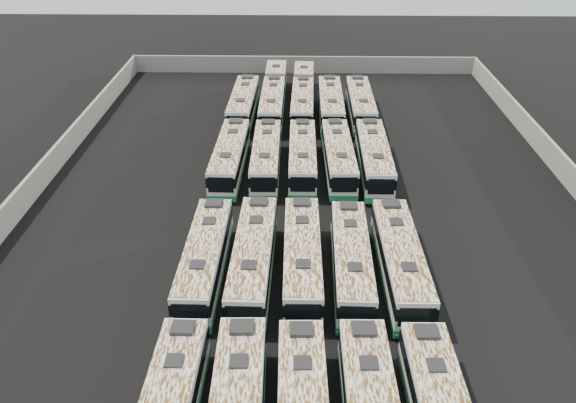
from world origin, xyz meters
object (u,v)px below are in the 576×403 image
object	(u,v)px
bus_midfront_far_right	(400,261)
bus_midback_far_left	(230,157)
bus_midback_right	(339,157)
bus_back_left	(274,95)
bus_midback_center	(303,157)
bus_back_right	(331,105)
bus_back_far_left	(243,104)
bus_midfront_right	(351,261)
bus_midfront_center	(302,258)
bus_back_center	(303,95)
bus_midback_far_right	(374,158)
bus_midback_left	(266,157)
bus_back_far_right	(361,105)
bus_midfront_far_left	(205,259)
bus_midfront_left	(253,259)

from	to	relation	value
bus_midfront_far_right	bus_midback_far_left	world-z (taller)	bus_midfront_far_right
bus_midback_right	bus_back_left	xyz separation A→B (m)	(-6.33, 15.44, 0.02)
bus_midback_center	bus_back_right	world-z (taller)	bus_back_right
bus_back_far_left	bus_back_left	distance (m)	4.33
bus_midfront_right	bus_midback_right	distance (m)	15.09
bus_midfront_right	bus_midback_right	bearing A→B (deg)	90.92
bus_midfront_center	bus_back_center	world-z (taller)	bus_midfront_center
bus_back_right	bus_midfront_far_right	bearing A→B (deg)	-82.97
bus_midfront_center	bus_back_left	bearing A→B (deg)	95.47
bus_midback_far_right	bus_midfront_right	bearing A→B (deg)	-101.04
bus_midback_far_left	bus_back_center	distance (m)	16.99
bus_back_far_left	bus_back_right	bearing A→B (deg)	1.28
bus_midfront_center	bus_midfront_far_right	world-z (taller)	bus_midfront_far_right
bus_midfront_right	bus_back_left	bearing A→B (deg)	102.76
bus_midfront_far_right	bus_midback_far_right	distance (m)	14.87
bus_midfront_center	bus_back_left	size ratio (longest dim) A/B	0.64
bus_back_left	bus_back_center	world-z (taller)	bus_back_left
bus_midback_left	bus_back_far_right	size ratio (longest dim) A/B	0.97
bus_midfront_far_left	bus_back_far_right	xyz separation A→B (m)	(12.65, 27.65, 0.03)
bus_midfront_far_right	bus_midfront_center	bearing A→B (deg)	177.81
bus_midfront_right	bus_midback_right	size ratio (longest dim) A/B	0.98
bus_back_left	bus_midfront_left	bearing A→B (deg)	-89.69
bus_midfront_far_left	bus_midfront_far_right	world-z (taller)	bus_midfront_far_right
bus_midfront_far_left	bus_back_far_left	distance (m)	27.49
bus_midfront_center	bus_midback_center	size ratio (longest dim) A/B	1.02
bus_midback_center	bus_back_center	size ratio (longest dim) A/B	0.64
bus_midback_far_left	bus_midback_center	world-z (taller)	bus_midback_far_left
bus_midfront_far_right	bus_midback_left	world-z (taller)	bus_midfront_far_right
bus_midback_left	bus_back_far_right	distance (m)	15.85
bus_midback_right	bus_back_right	distance (m)	12.46
bus_midfront_far_right	bus_back_far_right	bearing A→B (deg)	89.53
bus_midfront_left	bus_midback_far_right	xyz separation A→B (m)	(9.48, 14.87, -0.01)
bus_midback_left	bus_midback_far_right	xyz separation A→B (m)	(9.44, -0.09, 0.05)
bus_midback_far_left	bus_back_right	bearing A→B (deg)	54.63
bus_midfront_far_left	bus_midback_far_right	bearing A→B (deg)	50.17
bus_midback_center	bus_midback_far_left	bearing A→B (deg)	-178.48
bus_midfront_far_left	bus_midback_left	world-z (taller)	bus_midfront_far_left
bus_midback_center	bus_midback_left	bearing A→B (deg)	-178.33
bus_back_left	bus_midback_far_left	bearing A→B (deg)	-101.14
bus_midback_center	bus_back_center	bearing A→B (deg)	89.71
bus_midfront_right	bus_midback_far_left	distance (m)	17.66
bus_midback_center	bus_midback_far_right	xyz separation A→B (m)	(6.24, -0.18, 0.06)
bus_midback_left	bus_midback_right	bearing A→B (deg)	0.67
bus_midfront_far_left	bus_midfront_left	xyz separation A→B (m)	(3.15, -0.03, 0.05)
bus_midfront_far_right	bus_midback_right	xyz separation A→B (m)	(-3.09, 15.07, -0.03)
bus_midfront_far_left	bus_back_far_right	bearing A→B (deg)	65.99
bus_midback_far_left	bus_back_right	xyz separation A→B (m)	(9.44, 12.65, 0.03)
bus_midback_center	bus_midback_far_right	size ratio (longest dim) A/B	0.96
bus_midback_left	bus_back_left	xyz separation A→B (m)	(0.03, 15.55, 0.03)
bus_midback_right	bus_back_left	size ratio (longest dim) A/B	0.64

